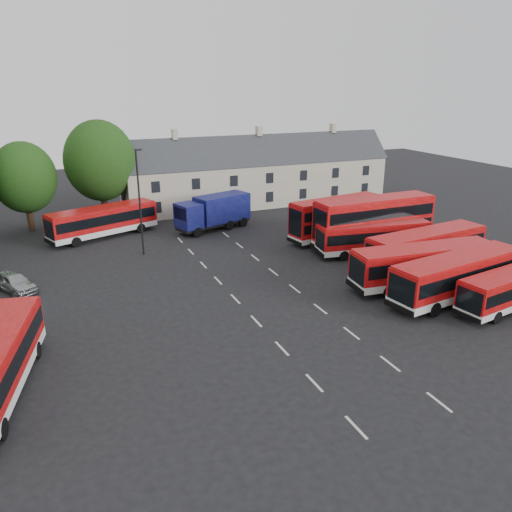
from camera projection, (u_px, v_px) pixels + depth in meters
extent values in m
plane|color=black|center=(245.00, 310.00, 35.64)|extent=(140.00, 140.00, 0.00)
cube|color=beige|center=(356.00, 427.00, 23.48)|extent=(0.15, 1.80, 0.01)
cube|color=beige|center=(314.00, 383.00, 26.96)|extent=(0.15, 1.80, 0.01)
cube|color=beige|center=(282.00, 348.00, 30.43)|extent=(0.15, 1.80, 0.01)
cube|color=beige|center=(256.00, 321.00, 33.90)|extent=(0.15, 1.80, 0.01)
cube|color=beige|center=(235.00, 299.00, 37.38)|extent=(0.15, 1.80, 0.01)
cube|color=beige|center=(218.00, 280.00, 40.85)|extent=(0.15, 1.80, 0.01)
cube|color=beige|center=(203.00, 265.00, 44.33)|extent=(0.15, 1.80, 0.01)
cube|color=beige|center=(191.00, 252.00, 47.80)|extent=(0.15, 1.80, 0.01)
cube|color=beige|center=(180.00, 240.00, 51.27)|extent=(0.15, 1.80, 0.01)
cube|color=beige|center=(439.00, 402.00, 25.33)|extent=(0.15, 1.80, 0.01)
cube|color=beige|center=(390.00, 363.00, 28.81)|extent=(0.15, 1.80, 0.01)
cube|color=beige|center=(351.00, 333.00, 32.28)|extent=(0.15, 1.80, 0.01)
cube|color=beige|center=(320.00, 309.00, 35.75)|extent=(0.15, 1.80, 0.01)
cube|color=beige|center=(295.00, 289.00, 39.23)|extent=(0.15, 1.80, 0.01)
cube|color=beige|center=(273.00, 272.00, 42.70)|extent=(0.15, 1.80, 0.01)
cube|color=beige|center=(255.00, 258.00, 46.18)|extent=(0.15, 1.80, 0.01)
cube|color=beige|center=(239.00, 245.00, 49.65)|extent=(0.15, 1.80, 0.01)
cube|color=beige|center=(226.00, 235.00, 53.12)|extent=(0.15, 1.80, 0.01)
cylinder|color=black|center=(30.00, 215.00, 54.20)|extent=(0.70, 0.70, 3.50)
ellipsoid|color=#123C10|center=(24.00, 178.00, 52.86)|extent=(6.60, 6.60, 7.59)
cylinder|color=black|center=(104.00, 203.00, 57.91)|extent=(0.70, 0.70, 4.20)
ellipsoid|color=#123C10|center=(100.00, 161.00, 56.31)|extent=(7.92, 7.92, 9.11)
cube|color=beige|center=(259.00, 183.00, 65.97)|extent=(35.00, 7.00, 5.50)
cube|color=#2D3035|center=(259.00, 162.00, 65.06)|extent=(35.70, 7.13, 7.13)
cube|color=beige|center=(175.00, 134.00, 59.68)|extent=(0.60, 0.90, 1.20)
cube|color=beige|center=(259.00, 131.00, 63.75)|extent=(0.60, 0.90, 1.20)
cube|color=beige|center=(333.00, 128.00, 67.83)|extent=(0.60, 0.90, 1.20)
cube|color=silver|center=(511.00, 298.00, 35.78)|extent=(10.18, 3.71, 0.50)
cylinder|color=black|center=(497.00, 317.00, 33.46)|extent=(0.93, 0.38, 0.91)
cube|color=silver|center=(456.00, 288.00, 37.16)|extent=(12.10, 4.34, 0.59)
cube|color=#AC0A0C|center=(458.00, 272.00, 36.71)|extent=(12.10, 4.34, 2.10)
cube|color=black|center=(459.00, 271.00, 36.69)|extent=(11.64, 4.33, 1.02)
cube|color=#AC0A0C|center=(461.00, 258.00, 36.35)|extent=(11.85, 4.20, 0.13)
cylinder|color=black|center=(434.00, 309.00, 34.42)|extent=(1.11, 0.45, 1.08)
cylinder|color=black|center=(474.00, 277.00, 40.09)|extent=(1.11, 0.45, 1.08)
cube|color=silver|center=(423.00, 277.00, 39.38)|extent=(12.06, 3.87, 0.59)
cube|color=#AC0A0C|center=(425.00, 261.00, 38.94)|extent=(12.06, 3.87, 2.10)
cube|color=black|center=(425.00, 260.00, 38.92)|extent=(11.60, 3.89, 1.02)
cube|color=#AC0A0C|center=(426.00, 247.00, 38.57)|extent=(11.82, 3.74, 0.13)
cylinder|color=black|center=(389.00, 292.00, 37.31)|extent=(1.10, 0.41, 1.08)
cylinder|color=black|center=(453.00, 270.00, 41.64)|extent=(1.10, 0.41, 1.08)
cube|color=silver|center=(425.00, 259.00, 43.35)|extent=(12.08, 4.10, 0.59)
cube|color=#AC0A0C|center=(427.00, 244.00, 42.91)|extent=(12.08, 4.10, 2.10)
cube|color=black|center=(427.00, 244.00, 42.89)|extent=(11.61, 4.11, 1.02)
cube|color=#AC0A0C|center=(428.00, 232.00, 42.54)|extent=(11.83, 3.96, 0.13)
cylinder|color=black|center=(403.00, 275.00, 40.67)|extent=(1.10, 0.43, 1.08)
cylinder|color=black|center=(443.00, 251.00, 46.23)|extent=(1.10, 0.43, 1.08)
cube|color=silver|center=(373.00, 246.00, 46.92)|extent=(11.00, 3.99, 0.54)
cube|color=#AC0A0C|center=(374.00, 234.00, 46.51)|extent=(11.00, 3.99, 1.91)
cube|color=black|center=(374.00, 233.00, 46.50)|extent=(10.58, 3.99, 0.93)
cube|color=#AC0A0C|center=(375.00, 224.00, 46.18)|extent=(10.77, 3.86, 0.12)
cylinder|color=black|center=(344.00, 256.00, 45.17)|extent=(1.01, 0.41, 0.98)
cylinder|color=black|center=(399.00, 243.00, 48.84)|extent=(1.01, 0.41, 0.98)
cube|color=silver|center=(372.00, 239.00, 48.67)|extent=(12.20, 2.90, 0.61)
cube|color=#AC0A0C|center=(374.00, 218.00, 47.96)|extent=(12.20, 2.90, 3.71)
cube|color=black|center=(374.00, 225.00, 48.20)|extent=(11.71, 2.96, 1.05)
cube|color=#AC0A0C|center=(376.00, 199.00, 47.33)|extent=(11.95, 2.79, 0.13)
cylinder|color=black|center=(346.00, 251.00, 46.21)|extent=(1.11, 0.32, 1.11)
cylinder|color=black|center=(396.00, 234.00, 51.33)|extent=(1.11, 0.32, 1.11)
cube|color=black|center=(375.00, 211.00, 47.72)|extent=(11.71, 2.96, 1.05)
cube|color=silver|center=(336.00, 232.00, 51.40)|extent=(10.69, 3.96, 0.52)
cube|color=#AC0A0C|center=(337.00, 215.00, 50.79)|extent=(10.69, 3.96, 3.18)
cube|color=black|center=(336.00, 221.00, 51.00)|extent=(10.29, 3.95, 0.90)
cube|color=#AC0A0C|center=(337.00, 199.00, 50.25)|extent=(10.47, 3.83, 0.11)
cylinder|color=black|center=(316.00, 243.00, 48.96)|extent=(0.98, 0.41, 0.95)
cylinder|color=black|center=(353.00, 228.00, 54.02)|extent=(0.98, 0.41, 0.95)
cube|color=black|center=(337.00, 209.00, 50.59)|extent=(10.29, 3.95, 0.90)
cylinder|color=black|center=(2.00, 429.00, 22.59)|extent=(0.49, 1.05, 1.02)
cube|color=silver|center=(104.00, 230.00, 52.06)|extent=(11.53, 6.34, 0.57)
cube|color=#AC0A0C|center=(103.00, 218.00, 51.64)|extent=(11.53, 6.34, 2.01)
cube|color=black|center=(103.00, 217.00, 51.62)|extent=(11.12, 6.24, 0.98)
cube|color=#AC0A0C|center=(102.00, 208.00, 51.29)|extent=(11.28, 6.17, 0.12)
cylinder|color=black|center=(76.00, 242.00, 49.01)|extent=(1.07, 0.63, 1.03)
cylinder|color=black|center=(130.00, 224.00, 55.31)|extent=(1.07, 0.63, 1.03)
cube|color=black|center=(213.00, 224.00, 54.76)|extent=(8.77, 4.76, 0.32)
cube|color=#0E1254|center=(189.00, 216.00, 52.31)|extent=(2.83, 3.18, 2.55)
cube|color=black|center=(180.00, 214.00, 51.56)|extent=(0.79, 2.18, 1.27)
cube|color=#0E1254|center=(222.00, 208.00, 54.99)|extent=(6.57, 4.38, 2.86)
cylinder|color=black|center=(197.00, 232.00, 52.11)|extent=(1.10, 0.61, 1.06)
cylinder|color=black|center=(230.00, 218.00, 57.66)|extent=(1.10, 0.61, 1.06)
imported|color=#A4A8AC|center=(15.00, 282.00, 38.58)|extent=(3.70, 4.67, 1.49)
cylinder|color=black|center=(140.00, 204.00, 45.44)|extent=(0.18, 0.18, 9.73)
cube|color=black|center=(138.00, 150.00, 44.04)|extent=(0.63, 0.47, 0.18)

